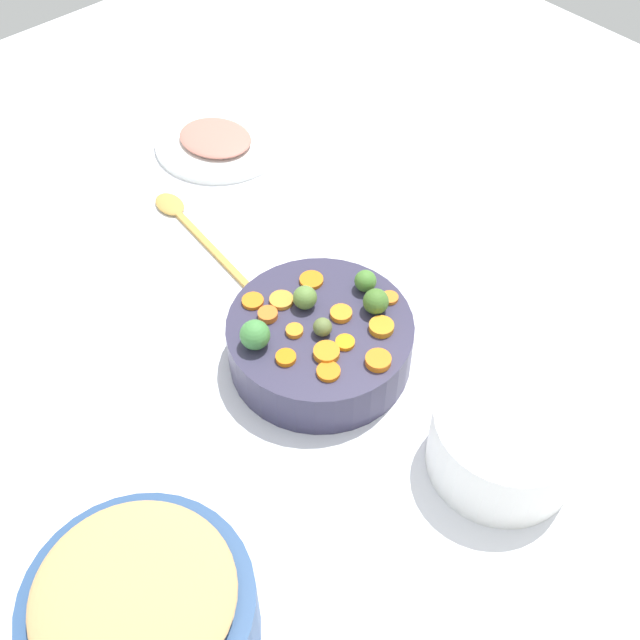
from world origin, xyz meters
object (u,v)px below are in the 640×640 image
(metal_pot, at_px, (143,618))
(casserole_dish, at_px, (505,441))
(serving_bowl_carrots, at_px, (320,342))
(ham_plate, at_px, (221,141))
(wooden_spoon, at_px, (187,222))

(metal_pot, xyz_separation_m, casserole_dish, (-0.13, -0.50, 0.00))
(serving_bowl_carrots, xyz_separation_m, ham_plate, (0.54, -0.22, -0.03))
(ham_plate, bearing_deg, wooden_spoon, 127.94)
(serving_bowl_carrots, relative_size, casserole_dish, 1.37)
(metal_pot, xyz_separation_m, ham_plate, (0.71, -0.65, -0.05))
(metal_pot, height_order, wooden_spoon, metal_pot)
(serving_bowl_carrots, height_order, wooden_spoon, serving_bowl_carrots)
(wooden_spoon, xyz_separation_m, ham_plate, (0.15, -0.19, 0.00))
(serving_bowl_carrots, xyz_separation_m, metal_pot, (-0.18, 0.43, 0.01))
(serving_bowl_carrots, height_order, ham_plate, serving_bowl_carrots)
(ham_plate, bearing_deg, metal_pot, 137.62)
(serving_bowl_carrots, xyz_separation_m, wooden_spoon, (0.39, -0.03, -0.04))
(wooden_spoon, bearing_deg, casserole_dish, -177.11)
(metal_pot, bearing_deg, ham_plate, -42.38)
(metal_pot, bearing_deg, serving_bowl_carrots, -67.77)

